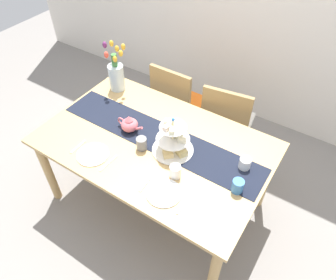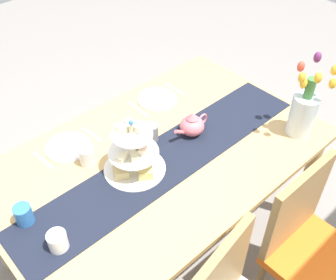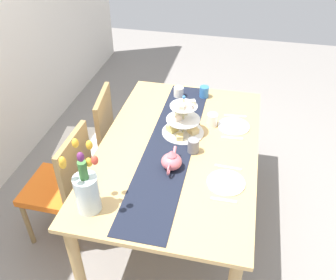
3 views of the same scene
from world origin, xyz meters
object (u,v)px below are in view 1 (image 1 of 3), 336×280
(mug_white_text, at_px, (175,171))
(fork_right, at_px, (146,183))
(dinner_plate_left, at_px, (93,154))
(fork_left, at_px, (78,147))
(mug_grey, at_px, (142,143))
(chair_right, at_px, (226,121))
(tiered_cake_stand, at_px, (173,142))
(knife_left, at_px, (108,163))
(chair_left, at_px, (177,102))
(mug_orange, at_px, (238,186))
(dinner_plate_right, at_px, (164,193))
(knife_right, at_px, (183,204))
(dining_table, at_px, (155,150))
(cream_jug, at_px, (245,163))
(teapot, at_px, (129,124))
(tulip_vase, at_px, (116,74))

(mug_white_text, bearing_deg, fork_right, -129.04)
(dinner_plate_left, bearing_deg, mug_white_text, 15.07)
(fork_left, relative_size, mug_grey, 1.58)
(chair_right, bearing_deg, dinner_plate_left, -116.26)
(tiered_cake_stand, bearing_deg, knife_left, -131.43)
(chair_left, bearing_deg, fork_left, -98.19)
(knife_left, distance_m, mug_orange, 0.89)
(mug_grey, distance_m, mug_white_text, 0.35)
(chair_left, relative_size, dinner_plate_right, 3.96)
(dinner_plate_right, bearing_deg, knife_right, 0.00)
(dining_table, height_order, mug_grey, mug_grey)
(knife_left, height_order, fork_right, same)
(chair_right, bearing_deg, cream_jug, -57.52)
(fork_left, bearing_deg, dining_table, 38.64)
(knife_left, bearing_deg, dining_table, 67.05)
(chair_left, distance_m, knife_right, 1.36)
(dinner_plate_left, height_order, fork_left, dinner_plate_left)
(fork_left, distance_m, mug_white_text, 0.76)
(cream_jug, bearing_deg, mug_orange, -79.21)
(mug_orange, bearing_deg, tiered_cake_stand, 171.84)
(dinner_plate_left, relative_size, mug_orange, 2.42)
(mug_orange, bearing_deg, dinner_plate_left, -164.43)
(chair_right, xyz_separation_m, knife_left, (-0.40, -1.11, 0.24))
(dinner_plate_right, bearing_deg, dining_table, 132.05)
(dinner_plate_left, bearing_deg, teapot, 79.96)
(fork_left, bearing_deg, dinner_plate_right, 0.00)
(fork_left, bearing_deg, dinner_plate_left, 0.00)
(dining_table, distance_m, dinner_plate_left, 0.47)
(cream_jug, height_order, mug_orange, mug_orange)
(knife_right, bearing_deg, knife_left, 180.00)
(dinner_plate_left, xyz_separation_m, knife_left, (0.14, 0.00, -0.00))
(mug_white_text, bearing_deg, knife_left, -160.40)
(dinner_plate_right, bearing_deg, chair_right, 93.13)
(tulip_vase, height_order, mug_orange, tulip_vase)
(tiered_cake_stand, xyz_separation_m, dinner_plate_right, (0.15, -0.35, -0.09))
(dining_table, relative_size, cream_jug, 20.00)
(tiered_cake_stand, relative_size, cream_jug, 3.58)
(tulip_vase, bearing_deg, chair_right, 22.91)
(tulip_vase, height_order, dinner_plate_left, tulip_vase)
(cream_jug, distance_m, knife_left, 0.94)
(dining_table, distance_m, cream_jug, 0.68)
(dinner_plate_right, relative_size, knife_right, 1.35)
(dining_table, relative_size, chair_right, 1.87)
(tiered_cake_stand, xyz_separation_m, cream_jug, (0.49, 0.13, -0.05))
(dining_table, bearing_deg, teapot, 180.00)
(tulip_vase, distance_m, mug_grey, 0.79)
(fork_left, height_order, knife_left, same)
(fork_left, relative_size, mug_orange, 1.58)
(tulip_vase, relative_size, dinner_plate_left, 1.95)
(fork_right, relative_size, knife_right, 0.88)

